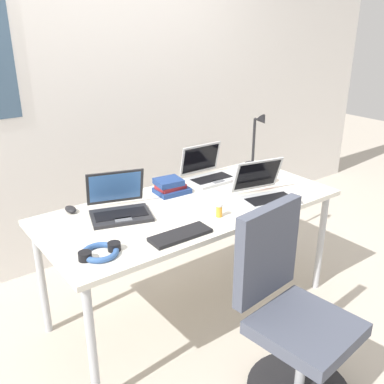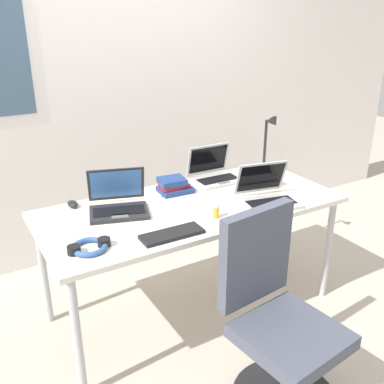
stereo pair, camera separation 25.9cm
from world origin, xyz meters
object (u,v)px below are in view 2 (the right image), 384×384
Objects in this scene: external_keyboard at (172,234)px; desk_lamp at (268,143)px; cell_phone at (266,177)px; office_chair at (277,330)px; pill_bottle at (216,211)px; book_stack at (174,186)px; headphones at (89,247)px; laptop_mid_desk at (118,203)px; laptop_near_mouse at (268,195)px; computer_mouse at (73,204)px; coffee_mug at (273,180)px; laptop_near_lamp at (215,174)px.

desk_lamp is at bearing 28.54° from external_keyboard.
office_chair is (-0.70, -0.96, -0.35)m from cell_phone.
desk_lamp is at bearing 32.79° from pill_bottle.
office_chair is at bearing -90.79° from book_stack.
headphones is at bearing -161.96° from desk_lamp.
office_chair is (0.40, -0.96, -0.39)m from laptop_mid_desk.
laptop_mid_desk reaches higher than laptop_near_mouse.
laptop_near_mouse reaches higher than headphones.
office_chair is (0.61, -1.15, -0.36)m from computer_mouse.
computer_mouse is at bearing 81.70° from headphones.
laptop_mid_desk is at bearing 50.30° from headphones.
laptop_mid_desk is at bearing 140.14° from pill_bottle.
laptop_near_mouse is 0.39× the size of office_chair.
laptop_near_mouse is (-0.39, -0.48, -0.15)m from desk_lamp.
computer_mouse is 0.85× the size of coffee_mug.
office_chair is at bearing -126.57° from desk_lamp.
pill_bottle is at bearing -177.33° from laptop_near_mouse.
laptop_near_lamp is 3.35× the size of computer_mouse.
desk_lamp reaches higher than laptop_mid_desk.
desk_lamp is 2.94× the size of cell_phone.
office_chair is at bearing -93.62° from cell_phone.
desk_lamp is at bearing -5.13° from computer_mouse.
external_keyboard is (0.12, -0.43, -0.04)m from laptop_mid_desk.
coffee_mug is at bearing -8.41° from laptop_mid_desk.
computer_mouse is at bearing 117.91° from office_chair.
external_keyboard is at bearing -152.51° from desk_lamp.
desk_lamp is 1.05× the size of laptop_near_mouse.
pill_bottle is at bearing -43.75° from computer_mouse.
laptop_near_lamp is (0.76, 0.14, -0.00)m from laptop_mid_desk.
pill_bottle is (-0.32, -0.50, -0.01)m from laptop_near_lamp.
headphones is at bearing 138.62° from office_chair.
external_keyboard is at bearing -162.98° from coffee_mug.
external_keyboard is 1.54× the size of headphones.
desk_lamp reaches higher than computer_mouse.
desk_lamp is 1.25m from external_keyboard.
laptop_mid_desk is 1.07× the size of laptop_near_mouse.
laptop_near_lamp is 4.07× the size of pill_bottle.
cell_phone is 1.43m from headphones.
external_keyboard is 1.07m from cell_phone.
office_chair reaches higher than headphones.
pill_bottle is (0.72, -0.01, 0.03)m from headphones.
external_keyboard is at bearing -138.26° from laptop_near_lamp.
desk_lamp is at bearing 57.29° from coffee_mug.
laptop_near_lamp is at bearing 10.42° from laptop_mid_desk.
cell_phone is at bearing 0.27° from laptop_mid_desk.
laptop_near_lamp is 0.85m from external_keyboard.
pill_bottle reaches higher than headphones.
laptop_near_mouse is 0.45m from cell_phone.
laptop_near_lamp is 1.22m from office_chair.
computer_mouse is (-0.21, 0.19, -0.03)m from laptop_mid_desk.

